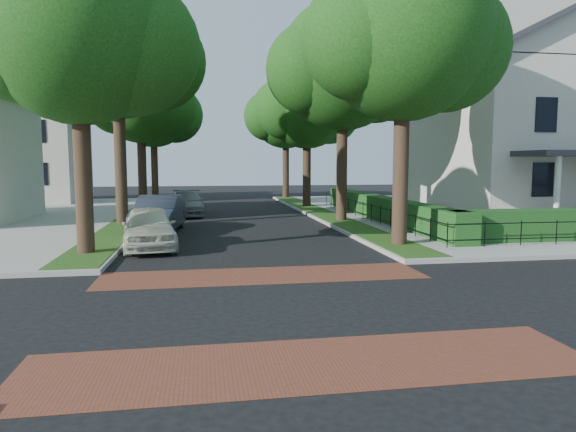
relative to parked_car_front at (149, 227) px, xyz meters
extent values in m
plane|color=black|center=(3.60, -8.48, -0.78)|extent=(120.00, 120.00, 0.00)
cube|color=gray|center=(23.10, 10.52, -0.71)|extent=(30.00, 30.00, 0.15)
cube|color=brown|center=(3.60, -5.28, -0.78)|extent=(9.00, 2.20, 0.01)
cube|color=brown|center=(3.60, -11.68, -0.78)|extent=(9.00, 2.20, 0.01)
cube|color=#244212|center=(9.00, 10.62, -0.62)|extent=(1.60, 29.80, 0.02)
cube|color=#244212|center=(-1.80, 10.62, -0.62)|extent=(1.60, 29.80, 0.02)
cylinder|color=black|center=(9.10, -1.48, 3.04)|extent=(0.56, 0.56, 7.35)
sphere|color=#15330E|center=(9.10, -1.48, 6.93)|extent=(6.20, 6.20, 6.20)
sphere|color=#15330E|center=(10.80, -1.18, 6.53)|extent=(4.65, 4.65, 4.65)
sphere|color=#15330E|center=(7.55, -1.68, 6.63)|extent=(4.34, 4.34, 4.34)
sphere|color=#15330E|center=(9.20, 0.07, 7.43)|extent=(4.03, 4.03, 4.03)
cylinder|color=black|center=(9.10, 6.52, 3.22)|extent=(0.56, 0.56, 7.70)
sphere|color=#15330E|center=(9.10, 6.52, 7.29)|extent=(6.60, 6.60, 6.60)
sphere|color=#15330E|center=(10.91, 6.82, 6.89)|extent=(4.95, 4.95, 4.95)
sphere|color=#15330E|center=(7.45, 6.32, 6.99)|extent=(4.62, 4.62, 4.62)
sphere|color=#15330E|center=(9.20, 8.17, 7.79)|extent=(4.29, 4.29, 4.29)
cylinder|color=black|center=(9.10, 15.52, 2.69)|extent=(0.56, 0.56, 6.65)
sphere|color=#15330E|center=(9.10, 15.52, 6.21)|extent=(5.80, 5.80, 5.80)
sphere|color=#15330E|center=(10.70, 15.82, 5.81)|extent=(4.35, 4.35, 4.35)
sphere|color=#15330E|center=(7.65, 15.32, 5.91)|extent=(4.06, 4.06, 4.06)
sphere|color=#15330E|center=(9.20, 16.97, 6.71)|extent=(3.77, 3.77, 3.77)
cylinder|color=black|center=(9.10, 24.52, 2.87)|extent=(0.56, 0.56, 7.00)
sphere|color=#15330E|center=(9.10, 24.52, 6.57)|extent=(6.00, 6.00, 6.00)
sphere|color=#15330E|center=(10.75, 24.82, 6.17)|extent=(4.50, 4.50, 4.50)
sphere|color=#15330E|center=(7.60, 24.32, 6.27)|extent=(4.20, 4.20, 4.20)
sphere|color=#15330E|center=(9.20, 26.02, 7.07)|extent=(3.90, 3.90, 3.90)
cylinder|color=black|center=(-1.90, -1.48, 2.87)|extent=(0.56, 0.56, 7.00)
sphere|color=#15330E|center=(-1.90, -1.48, 6.57)|extent=(6.00, 6.00, 6.00)
sphere|color=#15330E|center=(-0.25, -1.18, 6.17)|extent=(4.50, 4.50, 4.50)
sphere|color=#15330E|center=(-3.40, -1.68, 6.27)|extent=(4.20, 4.20, 4.20)
sphere|color=#15330E|center=(-1.80, 0.02, 7.07)|extent=(3.90, 3.90, 3.90)
cylinder|color=black|center=(-1.90, 6.52, 3.39)|extent=(0.56, 0.56, 8.05)
sphere|color=#15330E|center=(-1.90, 6.52, 7.65)|extent=(6.40, 6.40, 6.40)
sphere|color=#15330E|center=(-0.14, 6.82, 7.25)|extent=(4.80, 4.80, 4.80)
sphere|color=#15330E|center=(-3.50, 6.32, 7.35)|extent=(4.48, 4.48, 4.48)
sphere|color=#15330E|center=(-1.80, 8.12, 8.15)|extent=(4.16, 4.16, 4.16)
cylinder|color=black|center=(-1.90, 15.52, 2.80)|extent=(0.56, 0.56, 6.86)
sphere|color=#15330E|center=(-1.90, 15.52, 6.43)|extent=(5.60, 5.60, 5.60)
sphere|color=#15330E|center=(-0.36, 15.82, 6.03)|extent=(4.20, 4.20, 4.20)
sphere|color=#15330E|center=(-3.30, 15.32, 6.13)|extent=(3.92, 3.92, 3.92)
sphere|color=#15330E|center=(-1.80, 16.92, 6.93)|extent=(3.64, 3.64, 3.64)
cylinder|color=black|center=(-1.90, 24.52, 2.94)|extent=(0.56, 0.56, 7.14)
sphere|color=#15330E|center=(-1.90, 24.52, 6.71)|extent=(6.20, 6.20, 6.20)
sphere|color=#15330E|center=(-0.19, 24.82, 6.31)|extent=(4.65, 4.65, 4.65)
sphere|color=#15330E|center=(-3.45, 24.32, 6.41)|extent=(4.34, 4.34, 4.34)
sphere|color=#15330E|center=(-1.80, 26.07, 7.21)|extent=(4.03, 4.03, 4.03)
cube|color=#1A4216|center=(11.30, 6.52, -0.03)|extent=(1.00, 18.00, 1.20)
cube|color=beige|center=(21.10, 7.52, 3.37)|extent=(12.00, 10.00, 8.00)
cylinder|color=white|center=(16.90, 0.37, 1.22)|extent=(0.24, 0.24, 3.00)
cube|color=beige|center=(-11.90, 23.52, 2.62)|extent=(9.00, 8.00, 6.50)
cube|color=brown|center=(-9.20, 21.92, 7.69)|extent=(0.80, 0.80, 3.64)
imported|color=silver|center=(0.00, 0.00, 0.00)|extent=(2.42, 4.78, 1.56)
imported|color=#222833|center=(0.00, 4.41, 0.05)|extent=(2.26, 5.21, 1.67)
imported|color=slate|center=(1.02, 11.88, -0.06)|extent=(2.10, 5.01, 1.44)
camera|label=1|loc=(1.96, -19.27, 2.36)|focal=32.00mm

